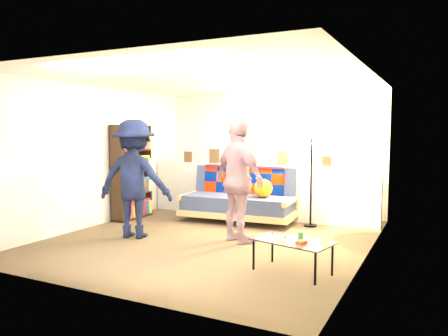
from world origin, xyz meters
name	(u,v)px	position (x,y,z in m)	size (l,w,h in m)	color
ground	(212,239)	(0.00, 0.00, 0.00)	(5.00, 5.00, 0.00)	brown
room_shell	(226,129)	(0.00, 0.47, 1.67)	(4.60, 5.05, 2.45)	silver
half_wall_ledge	(257,191)	(0.00, 1.80, 0.50)	(4.45, 0.15, 1.00)	silver
ledge_decor	(246,155)	(-0.23, 1.78, 1.18)	(2.97, 0.02, 0.45)	brown
futon_sofa	(241,199)	(-0.16, 1.39, 0.41)	(2.11, 1.12, 0.88)	tan
bookshelf	(131,175)	(-2.08, 0.70, 0.81)	(0.29, 0.87, 1.74)	black
coffee_table	(293,243)	(1.58, -0.99, 0.35)	(0.99, 0.70, 0.47)	black
floor_lamp	(313,160)	(1.12, 1.53, 1.14)	(0.34, 0.30, 1.60)	black
person_left	(135,179)	(-1.12, -0.43, 0.90)	(1.17, 0.67, 1.81)	black
person_right	(239,180)	(0.45, 0.00, 0.91)	(1.07, 0.45, 1.83)	pink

